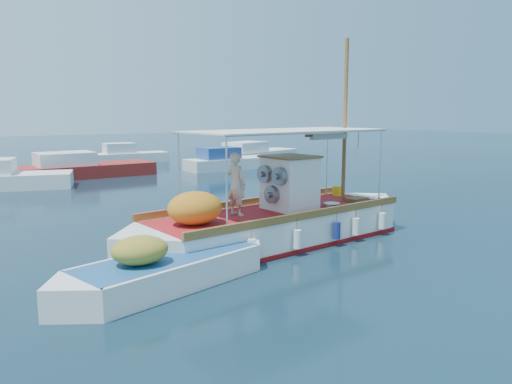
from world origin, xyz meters
TOP-DOWN VIEW (x-y plane):
  - ground at (0.00, 0.00)m, footprint 160.00×160.00m
  - fishing_caique at (-0.45, 0.46)m, footprint 10.87×3.98m
  - dinghy at (-4.76, -1.51)m, footprint 5.98×2.94m
  - bg_boat_nw at (-6.80, 17.05)m, footprint 6.77×3.92m
  - bg_boat_n at (-2.22, 19.91)m, footprint 8.46×3.38m
  - bg_boat_ne at (7.64, 18.97)m, footprint 6.69×2.59m
  - bg_boat_e at (12.50, 23.67)m, footprint 8.92×5.33m
  - bg_boat_far_n at (2.88, 27.12)m, footprint 5.82×2.09m

SIDE VIEW (x-z plane):
  - ground at x=0.00m, z-range 0.00..0.00m
  - dinghy at x=-4.76m, z-range -0.44..1.08m
  - bg_boat_e at x=12.50m, z-range -0.41..1.39m
  - bg_boat_n at x=-2.22m, z-range -0.41..1.39m
  - bg_boat_ne at x=7.64m, z-range -0.41..1.39m
  - bg_boat_nw at x=-6.80m, z-range -0.41..1.39m
  - bg_boat_far_n at x=2.88m, z-range -0.41..1.39m
  - fishing_caique at x=-0.45m, z-range -2.76..3.94m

